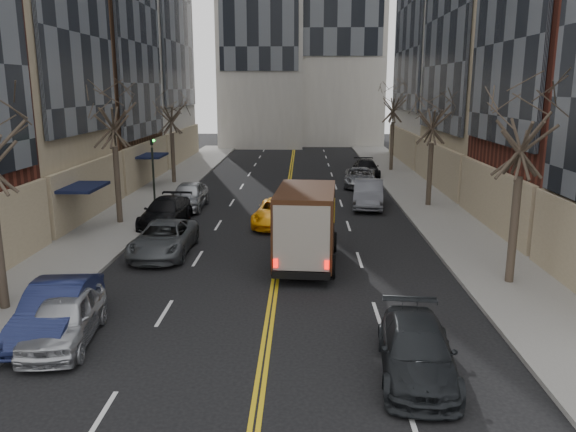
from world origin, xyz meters
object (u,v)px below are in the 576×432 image
ups_truck (306,226)px  observer_sedan (417,351)px  pedestrian (301,229)px  taxi (278,212)px

ups_truck → observer_sedan: bearing=-69.0°
observer_sedan → pedestrian: (-3.02, 12.02, 0.12)m
observer_sedan → pedestrian: bearing=109.2°
observer_sedan → taxi: size_ratio=0.96×
observer_sedan → pedestrian: 12.39m
taxi → pedestrian: (1.26, -4.01, 0.10)m
observer_sedan → ups_truck: bearing=112.0°
taxi → pedestrian: size_ratio=3.15×
ups_truck → observer_sedan: size_ratio=1.30×
ups_truck → taxi: ups_truck is taller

